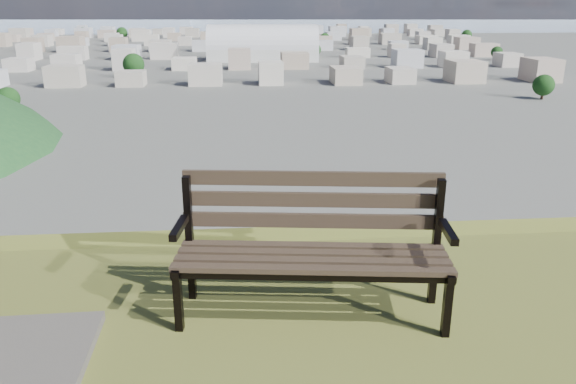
{
  "coord_description": "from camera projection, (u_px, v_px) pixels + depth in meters",
  "views": [
    {
      "loc": [
        -0.2,
        -1.0,
        27.2
      ],
      "look_at": [
        0.29,
        4.62,
        25.3
      ],
      "focal_mm": 35.0,
      "sensor_mm": 36.0,
      "label": 1
    }
  ],
  "objects": [
    {
      "name": "park_bench",
      "position": [
        312.0,
        239.0,
        4.08
      ],
      "size": [
        2.01,
        0.86,
        1.02
      ],
      "rotation": [
        0.0,
        0.0,
        -0.12
      ],
      "color": "#3F3324",
      "rests_on": "hilltop_mesa"
    },
    {
      "name": "arena",
      "position": [
        263.0,
        49.0,
        280.71
      ],
      "size": [
        55.48,
        25.42,
        23.01
      ],
      "rotation": [
        0.0,
        0.0,
        -0.04
      ],
      "color": "silver",
      "rests_on": "ground"
    },
    {
      "name": "city_blocks",
      "position": [
        239.0,
        40.0,
        381.0
      ],
      "size": [
        395.0,
        361.0,
        7.0
      ],
      "color": "#BFB5A8",
      "rests_on": "ground"
    },
    {
      "name": "city_trees",
      "position": [
        190.0,
        47.0,
        307.19
      ],
      "size": [
        406.52,
        387.2,
        9.98
      ],
      "color": "#38251C",
      "rests_on": "ground"
    },
    {
      "name": "bay_water",
      "position": [
        238.0,
        22.0,
        859.52
      ],
      "size": [
        2400.0,
        700.0,
        0.12
      ],
      "primitive_type": "cube",
      "color": "#8495A8",
      "rests_on": "ground"
    },
    {
      "name": "far_hills",
      "position": [
        211.0,
        4.0,
        1321.37
      ],
      "size": [
        2050.0,
        340.0,
        60.0
      ],
      "color": "#A2B3CA",
      "rests_on": "ground"
    }
  ]
}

